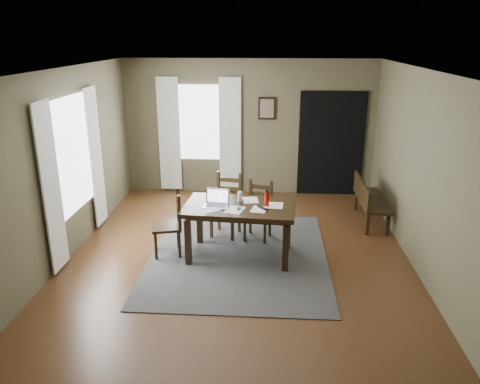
# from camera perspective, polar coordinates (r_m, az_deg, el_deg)

# --- Properties ---
(ground) EXTENTS (5.00, 6.00, 0.01)m
(ground) POSITION_cam_1_polar(r_m,az_deg,el_deg) (7.05, -0.17, -7.77)
(ground) COLOR #492C16
(room_shell) EXTENTS (5.02, 6.02, 2.71)m
(room_shell) POSITION_cam_1_polar(r_m,az_deg,el_deg) (6.45, -0.18, 6.76)
(room_shell) COLOR brown
(room_shell) RESTS_ON ground
(rug) EXTENTS (2.60, 3.20, 0.01)m
(rug) POSITION_cam_1_polar(r_m,az_deg,el_deg) (7.05, -0.17, -7.69)
(rug) COLOR #393939
(rug) RESTS_ON ground
(dining_table) EXTENTS (1.65, 1.06, 0.79)m
(dining_table) POSITION_cam_1_polar(r_m,az_deg,el_deg) (6.75, -0.01, -2.42)
(dining_table) COLOR black
(dining_table) RESTS_ON rug
(chair_end) EXTENTS (0.51, 0.51, 0.96)m
(chair_end) POSITION_cam_1_polar(r_m,az_deg,el_deg) (6.99, -8.53, -3.92)
(chair_end) COLOR black
(chair_end) RESTS_ON rug
(chair_back_left) EXTENTS (0.54, 0.54, 1.01)m
(chair_back_left) POSITION_cam_1_polar(r_m,az_deg,el_deg) (7.59, -1.65, -1.68)
(chair_back_left) COLOR black
(chair_back_left) RESTS_ON rug
(chair_back_right) EXTENTS (0.49, 0.49, 0.92)m
(chair_back_right) POSITION_cam_1_polar(r_m,az_deg,el_deg) (7.47, 2.28, -2.35)
(chair_back_right) COLOR black
(chair_back_right) RESTS_ON rug
(bench) EXTENTS (0.43, 1.33, 0.75)m
(bench) POSITION_cam_1_polar(r_m,az_deg,el_deg) (8.41, 15.37, -0.66)
(bench) COLOR black
(bench) RESTS_ON ground
(laptop) EXTENTS (0.37, 0.30, 0.23)m
(laptop) POSITION_cam_1_polar(r_m,az_deg,el_deg) (6.70, -2.84, -1.15)
(laptop) COLOR #B7B7BC
(laptop) RESTS_ON dining_table
(computer_mouse) EXTENTS (0.05, 0.09, 0.03)m
(computer_mouse) POSITION_cam_1_polar(r_m,az_deg,el_deg) (6.55, -0.15, -2.04)
(computer_mouse) COLOR #3F3F42
(computer_mouse) RESTS_ON dining_table
(tv_remote) EXTENTS (0.15, 0.17, 0.02)m
(tv_remote) POSITION_cam_1_polar(r_m,az_deg,el_deg) (6.60, 2.72, -1.94)
(tv_remote) COLOR black
(tv_remote) RESTS_ON dining_table
(drinking_glass) EXTENTS (0.09, 0.09, 0.14)m
(drinking_glass) POSITION_cam_1_polar(r_m,az_deg,el_deg) (6.86, -0.01, -0.54)
(drinking_glass) COLOR silver
(drinking_glass) RESTS_ON dining_table
(water_bottle) EXTENTS (0.09, 0.09, 0.24)m
(water_bottle) POSITION_cam_1_polar(r_m,az_deg,el_deg) (6.67, 3.30, -0.80)
(water_bottle) COLOR #B2190D
(water_bottle) RESTS_ON dining_table
(paper_a) EXTENTS (0.39, 0.42, 0.00)m
(paper_a) POSITION_cam_1_polar(r_m,az_deg,el_deg) (6.61, -3.90, -1.99)
(paper_a) COLOR white
(paper_a) RESTS_ON dining_table
(paper_b) EXTENTS (0.26, 0.31, 0.00)m
(paper_b) POSITION_cam_1_polar(r_m,az_deg,el_deg) (6.56, 2.34, -2.12)
(paper_b) COLOR white
(paper_b) RESTS_ON dining_table
(paper_c) EXTENTS (0.25, 0.31, 0.00)m
(paper_c) POSITION_cam_1_polar(r_m,az_deg,el_deg) (6.92, 1.30, -0.98)
(paper_c) COLOR white
(paper_c) RESTS_ON dining_table
(paper_d) EXTENTS (0.22, 0.28, 0.00)m
(paper_d) POSITION_cam_1_polar(r_m,az_deg,el_deg) (6.72, 4.38, -1.65)
(paper_d) COLOR white
(paper_d) RESTS_ON dining_table
(paper_e) EXTENTS (0.31, 0.36, 0.00)m
(paper_e) POSITION_cam_1_polar(r_m,az_deg,el_deg) (6.54, -0.66, -2.19)
(paper_e) COLOR white
(paper_e) RESTS_ON dining_table
(window_left) EXTENTS (0.01, 1.30, 1.70)m
(window_left) POSITION_cam_1_polar(r_m,az_deg,el_deg) (7.32, -19.79, 4.25)
(window_left) COLOR white
(window_left) RESTS_ON ground
(window_back) EXTENTS (1.00, 0.01, 1.50)m
(window_back) POSITION_cam_1_polar(r_m,az_deg,el_deg) (9.53, -4.97, 8.42)
(window_back) COLOR white
(window_back) RESTS_ON ground
(curtain_left_near) EXTENTS (0.03, 0.48, 2.30)m
(curtain_left_near) POSITION_cam_1_polar(r_m,az_deg,el_deg) (6.66, -22.03, 0.37)
(curtain_left_near) COLOR silver
(curtain_left_near) RESTS_ON ground
(curtain_left_far) EXTENTS (0.03, 0.48, 2.30)m
(curtain_left_far) POSITION_cam_1_polar(r_m,az_deg,el_deg) (8.10, -17.17, 4.02)
(curtain_left_far) COLOR silver
(curtain_left_far) RESTS_ON ground
(curtain_back_left) EXTENTS (0.44, 0.03, 2.30)m
(curtain_back_left) POSITION_cam_1_polar(r_m,az_deg,el_deg) (9.66, -8.62, 6.92)
(curtain_back_left) COLOR silver
(curtain_back_left) RESTS_ON ground
(curtain_back_right) EXTENTS (0.44, 0.03, 2.30)m
(curtain_back_right) POSITION_cam_1_polar(r_m,az_deg,el_deg) (9.47, -1.22, 6.89)
(curtain_back_right) COLOR silver
(curtain_back_right) RESTS_ON ground
(framed_picture) EXTENTS (0.34, 0.03, 0.44)m
(framed_picture) POSITION_cam_1_polar(r_m,az_deg,el_deg) (9.37, 3.30, 10.15)
(framed_picture) COLOR black
(framed_picture) RESTS_ON ground
(doorway_back) EXTENTS (1.30, 0.03, 2.10)m
(doorway_back) POSITION_cam_1_polar(r_m,az_deg,el_deg) (9.57, 11.06, 5.75)
(doorway_back) COLOR black
(doorway_back) RESTS_ON ground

